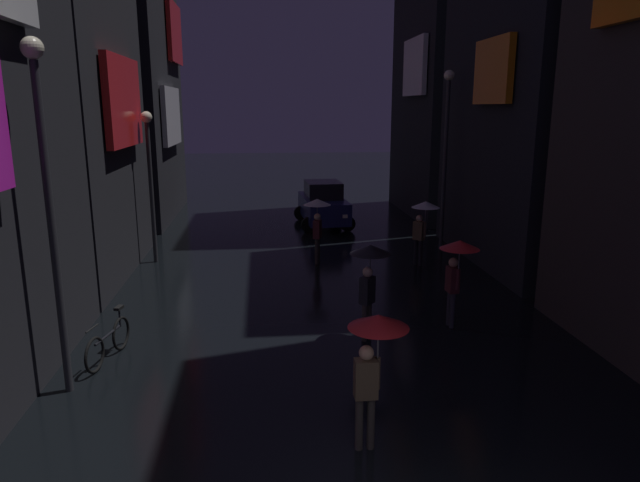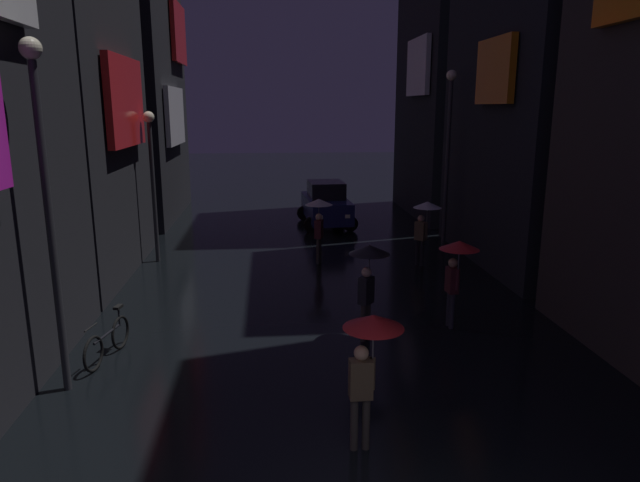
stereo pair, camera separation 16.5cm
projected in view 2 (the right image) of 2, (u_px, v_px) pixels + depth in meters
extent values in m
cube|color=red|center=(125.00, 102.00, 16.50)|extent=(0.20, 3.79, 2.53)
cube|color=black|center=(124.00, 39.00, 25.12)|extent=(4.00, 8.29, 15.92)
cube|color=white|center=(175.00, 116.00, 25.33)|extent=(0.20, 4.12, 2.49)
cube|color=red|center=(179.00, 34.00, 26.85)|extent=(0.20, 3.50, 2.72)
cube|color=orange|center=(495.00, 71.00, 16.51)|extent=(0.20, 2.47, 1.87)
cube|color=white|center=(418.00, 67.00, 24.87)|extent=(0.20, 3.24, 2.44)
cylinder|color=#38332D|center=(354.00, 424.00, 8.51)|extent=(0.12, 0.12, 0.85)
cylinder|color=#38332D|center=(366.00, 423.00, 8.53)|extent=(0.12, 0.12, 0.85)
cube|color=brown|center=(361.00, 379.00, 8.35)|extent=(0.34, 0.23, 0.60)
sphere|color=tan|center=(361.00, 353.00, 8.26)|extent=(0.22, 0.22, 0.22)
cylinder|color=brown|center=(372.00, 374.00, 8.41)|extent=(0.09, 0.09, 0.50)
cylinder|color=slate|center=(373.00, 353.00, 8.33)|extent=(0.02, 0.02, 0.77)
cone|color=red|center=(374.00, 321.00, 8.22)|extent=(0.90, 0.90, 0.20)
cylinder|color=#38332D|center=(363.00, 323.00, 12.49)|extent=(0.12, 0.12, 0.85)
cylinder|color=#38332D|center=(368.00, 320.00, 12.63)|extent=(0.12, 0.12, 0.85)
cube|color=black|center=(366.00, 290.00, 12.39)|extent=(0.39, 0.40, 0.60)
sphere|color=beige|center=(367.00, 272.00, 12.30)|extent=(0.22, 0.22, 0.22)
cylinder|color=black|center=(369.00, 286.00, 12.55)|extent=(0.09, 0.09, 0.50)
cylinder|color=slate|center=(369.00, 271.00, 12.47)|extent=(0.02, 0.02, 0.77)
cone|color=black|center=(369.00, 250.00, 12.36)|extent=(0.90, 0.90, 0.20)
cylinder|color=#38332D|center=(318.00, 251.00, 18.68)|extent=(0.12, 0.12, 0.85)
cylinder|color=#38332D|center=(320.00, 250.00, 18.85)|extent=(0.12, 0.12, 0.85)
cube|color=#4C1E23|center=(319.00, 229.00, 18.60)|extent=(0.32, 0.39, 0.60)
sphere|color=beige|center=(319.00, 217.00, 18.50)|extent=(0.22, 0.22, 0.22)
cylinder|color=#4C1E23|center=(319.00, 226.00, 18.77)|extent=(0.09, 0.09, 0.50)
cylinder|color=slate|center=(319.00, 217.00, 18.69)|extent=(0.02, 0.02, 0.77)
cone|color=silver|center=(319.00, 202.00, 18.58)|extent=(0.90, 0.90, 0.20)
cylinder|color=black|center=(417.00, 252.00, 18.55)|extent=(0.12, 0.12, 0.85)
cylinder|color=black|center=(422.00, 253.00, 18.44)|extent=(0.12, 0.12, 0.85)
cube|color=brown|center=(421.00, 231.00, 18.33)|extent=(0.39, 0.40, 0.60)
sphere|color=beige|center=(421.00, 218.00, 18.24)|extent=(0.22, 0.22, 0.22)
cylinder|color=brown|center=(426.00, 230.00, 18.24)|extent=(0.09, 0.09, 0.50)
cylinder|color=slate|center=(427.00, 220.00, 18.16)|extent=(0.02, 0.02, 0.77)
cone|color=silver|center=(427.00, 205.00, 18.05)|extent=(0.90, 0.90, 0.20)
cylinder|color=#2D2D38|center=(449.00, 308.00, 13.38)|extent=(0.12, 0.12, 0.85)
cylinder|color=#2D2D38|center=(452.00, 311.00, 13.21)|extent=(0.12, 0.12, 0.85)
cube|color=#4C1E23|center=(452.00, 280.00, 13.13)|extent=(0.25, 0.36, 0.60)
sphere|color=tan|center=(453.00, 263.00, 13.04)|extent=(0.22, 0.22, 0.22)
cylinder|color=#4C1E23|center=(457.00, 280.00, 12.96)|extent=(0.09, 0.09, 0.50)
cylinder|color=slate|center=(458.00, 266.00, 12.88)|extent=(0.02, 0.02, 0.77)
cone|color=red|center=(459.00, 245.00, 12.77)|extent=(0.90, 0.90, 0.20)
torus|color=black|center=(93.00, 354.00, 11.07)|extent=(0.22, 0.71, 0.72)
torus|color=black|center=(120.00, 332.00, 12.13)|extent=(0.22, 0.71, 0.72)
cylinder|color=black|center=(107.00, 334.00, 11.56)|extent=(0.28, 0.99, 0.05)
cylinder|color=black|center=(119.00, 317.00, 12.05)|extent=(0.04, 0.04, 0.40)
cube|color=black|center=(118.00, 307.00, 12.00)|extent=(0.17, 0.26, 0.06)
cylinder|color=black|center=(91.00, 327.00, 10.95)|extent=(0.13, 0.45, 0.03)
cube|color=navy|center=(326.00, 208.00, 24.72)|extent=(1.92, 4.19, 0.90)
cube|color=black|center=(326.00, 190.00, 24.53)|extent=(1.54, 1.92, 0.70)
cylinder|color=black|center=(350.00, 224.00, 23.65)|extent=(0.65, 0.25, 0.64)
cylinder|color=black|center=(312.00, 225.00, 23.42)|extent=(0.65, 0.25, 0.64)
cylinder|color=black|center=(339.00, 212.00, 26.21)|extent=(0.65, 0.25, 0.64)
cylinder|color=black|center=(304.00, 213.00, 25.99)|extent=(0.65, 0.25, 0.64)
cube|color=white|center=(348.00, 216.00, 22.80)|extent=(0.20, 0.07, 0.14)
cube|color=white|center=(320.00, 217.00, 22.64)|extent=(0.20, 0.07, 0.14)
cylinder|color=#2D2D33|center=(154.00, 194.00, 18.56)|extent=(0.14, 0.14, 4.55)
sphere|color=#F9EFCC|center=(149.00, 117.00, 18.00)|extent=(0.36, 0.36, 0.36)
cylinder|color=#2D2D33|center=(447.00, 168.00, 20.02)|extent=(0.14, 0.14, 5.91)
sphere|color=#F9EFCC|center=(452.00, 75.00, 19.30)|extent=(0.36, 0.36, 0.36)
cylinder|color=#2D2D33|center=(51.00, 236.00, 9.78)|extent=(0.14, 0.14, 5.77)
sphere|color=#F9EFCC|center=(30.00, 48.00, 9.08)|extent=(0.36, 0.36, 0.36)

